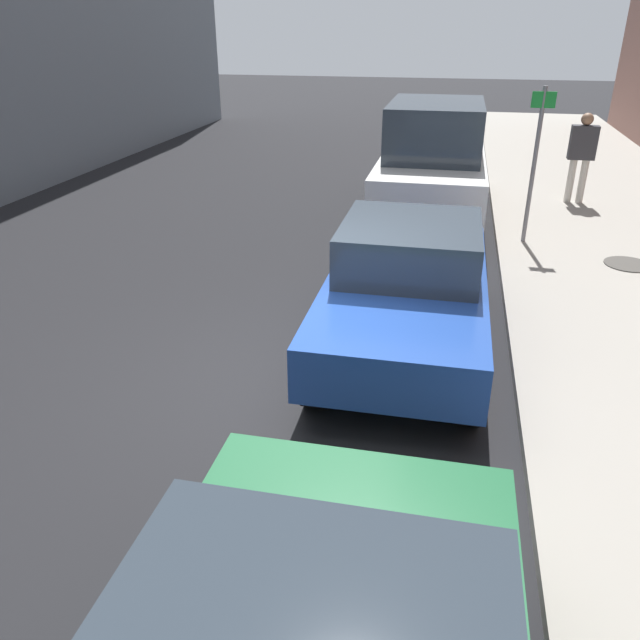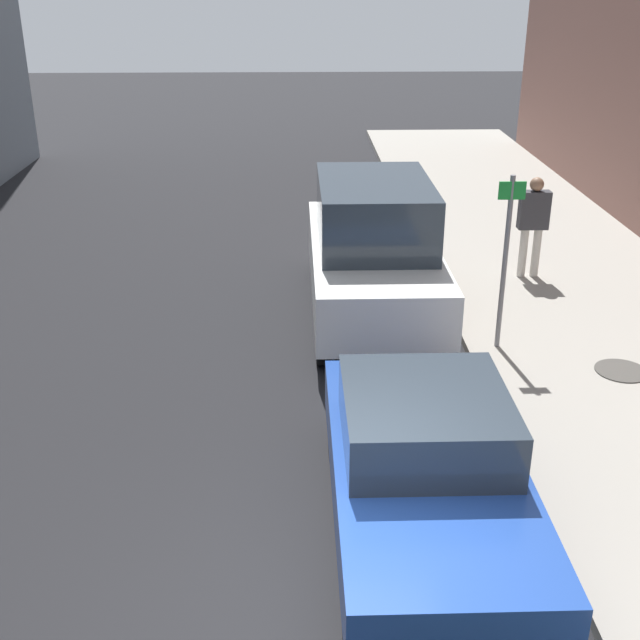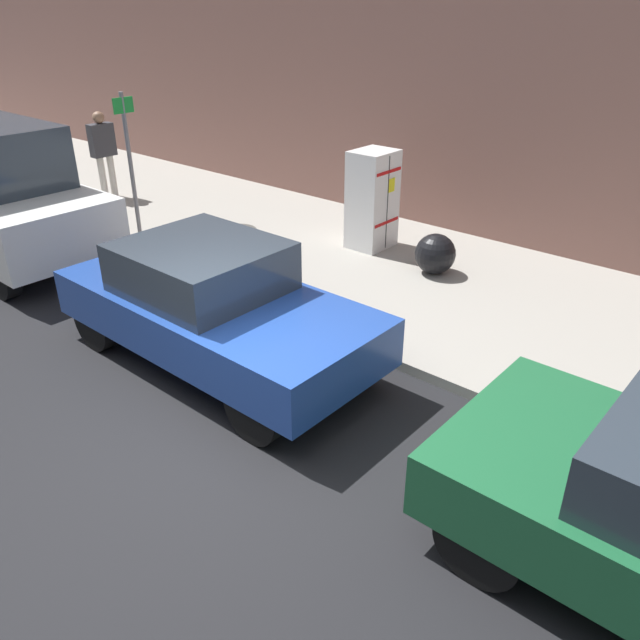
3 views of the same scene
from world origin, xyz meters
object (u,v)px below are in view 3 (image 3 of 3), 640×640
(street_sign_post, at_px, (130,161))
(discarded_refrigerator, at_px, (372,200))
(trash_bag, at_px, (435,254))
(pedestrian_walking_far, at_px, (103,148))
(parked_hatchback_blue, at_px, (213,305))

(street_sign_post, bearing_deg, discarded_refrigerator, 127.70)
(street_sign_post, relative_size, trash_bag, 3.98)
(discarded_refrigerator, height_order, pedestrian_walking_far, pedestrian_walking_far)
(street_sign_post, xyz_separation_m, trash_bag, (-2.11, 4.59, -1.07))
(trash_bag, bearing_deg, pedestrian_walking_far, -82.95)
(trash_bag, xyz_separation_m, pedestrian_walking_far, (0.92, -7.40, 0.72))
(parked_hatchback_blue, bearing_deg, pedestrian_walking_far, -112.99)
(trash_bag, relative_size, pedestrian_walking_far, 0.35)
(pedestrian_walking_far, bearing_deg, parked_hatchback_blue, -135.74)
(discarded_refrigerator, relative_size, pedestrian_walking_far, 0.92)
(trash_bag, height_order, parked_hatchback_blue, parked_hatchback_blue)
(discarded_refrigerator, relative_size, trash_bag, 2.59)
(discarded_refrigerator, xyz_separation_m, pedestrian_walking_far, (1.24, -5.96, 0.22))
(pedestrian_walking_far, relative_size, parked_hatchback_blue, 0.44)
(street_sign_post, distance_m, parked_hatchback_blue, 4.30)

